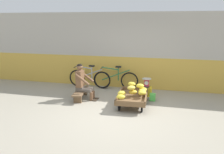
# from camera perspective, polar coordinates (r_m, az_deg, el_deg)

# --- Properties ---
(ground_plane) EXTENTS (80.00, 80.00, 0.00)m
(ground_plane) POSITION_cam_1_polar(r_m,az_deg,el_deg) (6.27, 0.97, -9.33)
(ground_plane) COLOR gray
(back_wall) EXTENTS (16.00, 0.30, 2.77)m
(back_wall) POSITION_cam_1_polar(r_m,az_deg,el_deg) (8.59, 5.15, 6.47)
(back_wall) COLOR gold
(back_wall) RESTS_ON ground
(banana_cart) EXTENTS (0.91, 1.48, 0.36)m
(banana_cart) POSITION_cam_1_polar(r_m,az_deg,el_deg) (6.92, 5.06, -5.00)
(banana_cart) COLOR brown
(banana_cart) RESTS_ON ground
(banana_pile) EXTENTS (0.87, 1.10, 0.27)m
(banana_pile) POSITION_cam_1_polar(r_m,az_deg,el_deg) (6.83, 5.47, -3.26)
(banana_pile) COLOR gold
(banana_pile) RESTS_ON banana_cart
(low_bench) EXTENTS (0.44, 1.13, 0.27)m
(low_bench) POSITION_cam_1_polar(r_m,az_deg,el_deg) (7.53, -7.77, -3.86)
(low_bench) COLOR brown
(low_bench) RESTS_ON ground
(vendor_seated) EXTENTS (0.69, 0.49, 1.14)m
(vendor_seated) POSITION_cam_1_polar(r_m,az_deg,el_deg) (7.39, -7.23, -1.20)
(vendor_seated) COLOR brown
(vendor_seated) RESTS_ON ground
(plastic_crate) EXTENTS (0.36, 0.28, 0.30)m
(plastic_crate) POSITION_cam_1_polar(r_m,az_deg,el_deg) (7.86, 8.44, -3.50)
(plastic_crate) COLOR gold
(plastic_crate) RESTS_ON ground
(weighing_scale) EXTENTS (0.30, 0.30, 0.29)m
(weighing_scale) POSITION_cam_1_polar(r_m,az_deg,el_deg) (7.78, 8.52, -1.37)
(weighing_scale) COLOR #28282D
(weighing_scale) RESTS_ON plastic_crate
(bicycle_near_left) EXTENTS (1.66, 0.48, 0.86)m
(bicycle_near_left) POSITION_cam_1_polar(r_m,az_deg,el_deg) (8.73, -5.60, -0.30)
(bicycle_near_left) COLOR black
(bicycle_near_left) RESTS_ON ground
(bicycle_far_left) EXTENTS (1.66, 0.48, 0.86)m
(bicycle_far_left) POSITION_cam_1_polar(r_m,az_deg,el_deg) (8.51, 0.87, -0.61)
(bicycle_far_left) COLOR black
(bicycle_far_left) RESTS_ON ground
(shopping_bag) EXTENTS (0.18, 0.12, 0.24)m
(shopping_bag) POSITION_cam_1_polar(r_m,az_deg,el_deg) (7.40, 9.96, -4.91)
(shopping_bag) COLOR green
(shopping_bag) RESTS_ON ground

